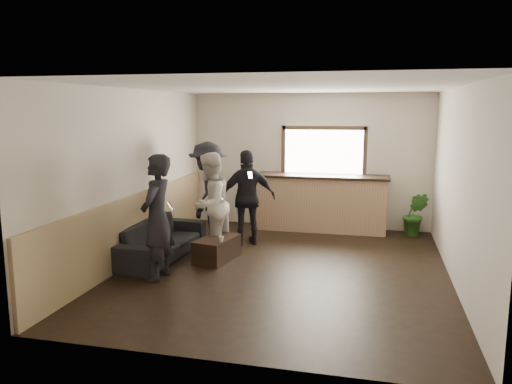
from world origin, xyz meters
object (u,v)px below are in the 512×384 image
(bar_counter, at_px, (321,199))
(person_d, at_px, (248,198))
(sofa, at_px, (159,239))
(person_c, at_px, (208,193))
(potted_plant, at_px, (415,214))
(person_b, at_px, (210,204))
(cup_b, at_px, (221,239))
(cup_a, at_px, (216,231))
(person_a, at_px, (157,218))
(coffee_table, at_px, (217,249))

(bar_counter, xyz_separation_m, person_d, (-1.20, -1.41, 0.23))
(sofa, relative_size, person_c, 1.14)
(sofa, bearing_deg, potted_plant, -56.86)
(potted_plant, distance_m, person_b, 4.14)
(potted_plant, bearing_deg, cup_b, -139.95)
(potted_plant, bearing_deg, sofa, -149.72)
(bar_counter, relative_size, person_b, 1.53)
(bar_counter, relative_size, cup_b, 29.78)
(cup_a, distance_m, person_d, 1.01)
(person_a, distance_m, person_d, 2.30)
(sofa, xyz_separation_m, person_a, (0.45, -1.00, 0.61))
(cup_a, height_order, person_d, person_d)
(bar_counter, xyz_separation_m, cup_b, (-1.30, -2.70, -0.22))
(person_b, bearing_deg, cup_a, 88.44)
(person_b, distance_m, person_c, 0.78)
(coffee_table, distance_m, cup_b, 0.34)
(sofa, relative_size, coffee_table, 2.52)
(person_a, distance_m, person_c, 2.06)
(cup_b, height_order, person_c, person_c)
(potted_plant, bearing_deg, coffee_table, -143.37)
(cup_b, bearing_deg, sofa, 173.00)
(potted_plant, bearing_deg, person_d, -155.95)
(sofa, bearing_deg, cup_b, -94.14)
(coffee_table, bearing_deg, cup_a, 109.51)
(bar_counter, xyz_separation_m, sofa, (-2.45, -2.56, -0.33))
(person_d, bearing_deg, cup_a, 42.21)
(coffee_table, height_order, cup_b, cup_b)
(cup_a, height_order, cup_b, cup_a)
(cup_b, relative_size, person_a, 0.05)
(bar_counter, xyz_separation_m, potted_plant, (1.85, -0.05, -0.21))
(person_a, height_order, person_d, person_a)
(cup_b, relative_size, person_b, 0.05)
(person_c, bearing_deg, cup_b, 21.39)
(person_a, relative_size, person_c, 0.98)
(person_d, bearing_deg, person_a, 43.84)
(bar_counter, relative_size, potted_plant, 3.11)
(potted_plant, xyz_separation_m, person_a, (-3.85, -3.52, 0.49))
(potted_plant, relative_size, person_c, 0.46)
(sofa, distance_m, person_c, 1.34)
(bar_counter, bearing_deg, person_d, -130.41)
(potted_plant, distance_m, person_c, 4.08)
(coffee_table, xyz_separation_m, person_d, (0.25, 1.09, 0.68))
(bar_counter, height_order, person_d, bar_counter)
(person_b, height_order, person_c, person_c)
(sofa, bearing_deg, person_c, -23.29)
(sofa, height_order, potted_plant, potted_plant)
(person_b, height_order, person_d, person_b)
(cup_a, xyz_separation_m, potted_plant, (3.38, 2.19, 0.01))
(cup_a, bearing_deg, bar_counter, 55.58)
(coffee_table, height_order, person_a, person_a)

